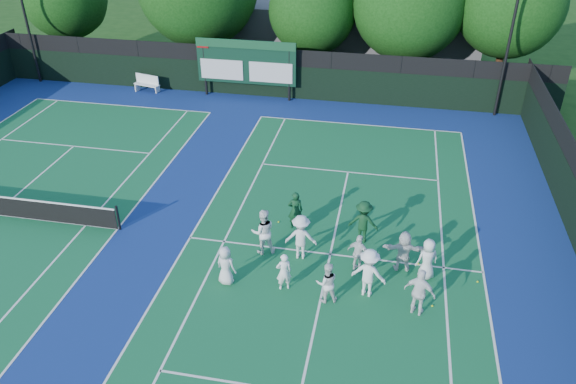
# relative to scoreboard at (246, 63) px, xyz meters

# --- Properties ---
(ground) EXTENTS (120.00, 120.00, 0.00)m
(ground) POSITION_rel_scoreboard_xyz_m (7.01, -15.59, -2.19)
(ground) COLOR #183D10
(ground) RESTS_ON ground
(court_apron) EXTENTS (34.00, 32.00, 0.01)m
(court_apron) POSITION_rel_scoreboard_xyz_m (1.01, -14.59, -2.19)
(court_apron) COLOR navy
(court_apron) RESTS_ON ground
(near_court) EXTENTS (11.05, 23.85, 0.01)m
(near_court) POSITION_rel_scoreboard_xyz_m (7.01, -14.59, -2.18)
(near_court) COLOR #125C31
(near_court) RESTS_ON ground
(back_fence) EXTENTS (34.00, 0.08, 3.00)m
(back_fence) POSITION_rel_scoreboard_xyz_m (1.01, 0.41, -0.83)
(back_fence) COLOR black
(back_fence) RESTS_ON ground
(scoreboard) EXTENTS (6.00, 0.21, 3.55)m
(scoreboard) POSITION_rel_scoreboard_xyz_m (0.00, 0.00, 0.00)
(scoreboard) COLOR black
(scoreboard) RESTS_ON ground
(clubhouse) EXTENTS (18.00, 6.00, 4.00)m
(clubhouse) POSITION_rel_scoreboard_xyz_m (5.01, 8.41, -0.19)
(clubhouse) COLOR #56565B
(clubhouse) RESTS_ON ground
(light_pole_right) EXTENTS (1.20, 0.30, 10.12)m
(light_pole_right) POSITION_rel_scoreboard_xyz_m (14.51, 0.11, 4.11)
(light_pole_right) COLOR black
(light_pole_right) RESTS_ON ground
(bench) EXTENTS (1.73, 0.84, 1.06)m
(bench) POSITION_rel_scoreboard_xyz_m (-6.36, -0.21, -1.62)
(bench) COLOR silver
(bench) RESTS_ON ground
(tree_c) EXTENTS (5.43, 5.43, 7.16)m
(tree_c) POSITION_rel_scoreboard_xyz_m (3.46, 3.99, 2.11)
(tree_c) COLOR black
(tree_c) RESTS_ON ground
(tree_d) EXTENTS (6.78, 6.78, 8.51)m
(tree_d) POSITION_rel_scoreboard_xyz_m (9.32, 3.99, 2.75)
(tree_d) COLOR black
(tree_d) RESTS_ON ground
(tree_e) EXTENTS (6.18, 6.18, 8.43)m
(tree_e) POSITION_rel_scoreboard_xyz_m (15.03, 3.99, 2.98)
(tree_e) COLOR black
(tree_e) RESTS_ON ground
(tennis_ball_1) EXTENTS (0.07, 0.07, 0.07)m
(tennis_ball_1) POSITION_rel_scoreboard_xyz_m (10.23, -14.56, -2.16)
(tennis_ball_1) COLOR #BFD919
(tennis_ball_1) RESTS_ON ground
(tennis_ball_2) EXTENTS (0.07, 0.07, 0.07)m
(tennis_ball_2) POSITION_rel_scoreboard_xyz_m (12.25, -15.18, -2.16)
(tennis_ball_2) COLOR #BFD919
(tennis_ball_2) RESTS_ON ground
(tennis_ball_3) EXTENTS (0.07, 0.07, 0.07)m
(tennis_ball_3) POSITION_rel_scoreboard_xyz_m (4.69, -12.90, -2.16)
(tennis_ball_3) COLOR #BFD919
(tennis_ball_3) RESTS_ON ground
(tennis_ball_4) EXTENTS (0.07, 0.07, 0.07)m
(tennis_ball_4) POSITION_rel_scoreboard_xyz_m (7.86, -11.07, -2.16)
(tennis_ball_4) COLOR #BFD919
(tennis_ball_4) RESTS_ON ground
(tennis_ball_5) EXTENTS (0.07, 0.07, 0.07)m
(tennis_ball_5) POSITION_rel_scoreboard_xyz_m (10.67, -16.73, -2.16)
(tennis_ball_5) COLOR #BFD919
(tennis_ball_5) RESTS_ON ground
(player_front_0) EXTENTS (0.84, 0.68, 1.49)m
(player_front_0) POSITION_rel_scoreboard_xyz_m (3.68, -16.85, -1.45)
(player_front_0) COLOR silver
(player_front_0) RESTS_ON ground
(player_front_1) EXTENTS (0.63, 0.53, 1.46)m
(player_front_1) POSITION_rel_scoreboard_xyz_m (5.70, -16.78, -1.46)
(player_front_1) COLOR white
(player_front_1) RESTS_ON ground
(player_front_2) EXTENTS (0.86, 0.75, 1.51)m
(player_front_2) POSITION_rel_scoreboard_xyz_m (7.20, -17.09, -1.43)
(player_front_2) COLOR white
(player_front_2) RESTS_ON ground
(player_front_3) EXTENTS (1.29, 0.90, 1.81)m
(player_front_3) POSITION_rel_scoreboard_xyz_m (8.51, -16.51, -1.28)
(player_front_3) COLOR white
(player_front_3) RESTS_ON ground
(player_front_4) EXTENTS (1.11, 0.74, 1.75)m
(player_front_4) POSITION_rel_scoreboard_xyz_m (10.16, -17.13, -1.32)
(player_front_4) COLOR white
(player_front_4) RESTS_ON ground
(player_back_0) EXTENTS (1.08, 0.96, 1.83)m
(player_back_0) POSITION_rel_scoreboard_xyz_m (4.54, -14.89, -1.28)
(player_back_0) COLOR white
(player_back_0) RESTS_ON ground
(player_back_1) EXTENTS (1.20, 0.74, 1.79)m
(player_back_1) POSITION_rel_scoreboard_xyz_m (5.95, -14.94, -1.30)
(player_back_1) COLOR silver
(player_back_1) RESTS_ON ground
(player_back_2) EXTENTS (0.95, 0.68, 1.50)m
(player_back_2) POSITION_rel_scoreboard_xyz_m (8.09, -15.31, -1.44)
(player_back_2) COLOR silver
(player_back_2) RESTS_ON ground
(player_back_3) EXTENTS (1.51, 0.60, 1.59)m
(player_back_3) POSITION_rel_scoreboard_xyz_m (9.63, -14.93, -1.40)
(player_back_3) COLOR silver
(player_back_3) RESTS_ON ground
(player_back_4) EXTENTS (0.91, 0.77, 1.59)m
(player_back_4) POSITION_rel_scoreboard_xyz_m (10.44, -15.24, -1.40)
(player_back_4) COLOR white
(player_back_4) RESTS_ON ground
(coach_left) EXTENTS (0.67, 0.51, 1.64)m
(coach_left) POSITION_rel_scoreboard_xyz_m (5.41, -13.11, -1.37)
(coach_left) COLOR #0F391E
(coach_left) RESTS_ON ground
(coach_right) EXTENTS (1.18, 0.75, 1.75)m
(coach_right) POSITION_rel_scoreboard_xyz_m (8.09, -13.49, -1.32)
(coach_right) COLOR #0F371B
(coach_right) RESTS_ON ground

